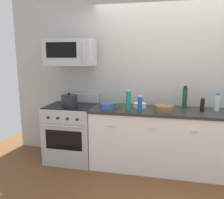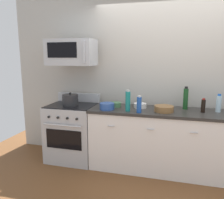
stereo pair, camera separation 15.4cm
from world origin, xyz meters
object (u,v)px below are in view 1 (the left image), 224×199
object	(u,v)px
range_oven	(72,132)
bottle_soda_blue	(140,104)
microwave	(70,52)
bottle_water_clear	(217,103)
bowl_blue_mixing	(107,106)
bottle_soy_sauce_dark	(202,105)
stockpot	(69,100)
bottle_wine_green	(185,98)
bottle_sparkling_teal	(128,101)
bowl_green_glaze	(115,104)
bowl_white_ceramic	(140,105)
bowl_wooden_salad	(164,108)

from	to	relation	value
range_oven	bottle_soda_blue	distance (m)	1.28
microwave	bottle_water_clear	xyz separation A→B (m)	(2.19, 0.05, -0.71)
range_oven	bowl_blue_mixing	bearing A→B (deg)	-13.73
range_oven	bottle_soda_blue	bearing A→B (deg)	-11.63
bottle_soy_sauce_dark	stockpot	bearing A→B (deg)	-177.85
bottle_soda_blue	bottle_water_clear	distance (m)	1.12
bottle_wine_green	bottle_sparkling_teal	world-z (taller)	bottle_wine_green
bottle_soy_sauce_dark	stockpot	distance (m)	1.98
microwave	bowl_green_glaze	bearing A→B (deg)	0.77
microwave	bottle_soda_blue	bearing A→B (deg)	-13.81
range_oven	stockpot	bearing A→B (deg)	-90.00
range_oven	bottle_soda_blue	world-z (taller)	bottle_soda_blue
bottle_soda_blue	bowl_white_ceramic	size ratio (longest dim) A/B	1.27
bottle_soda_blue	bottle_soy_sauce_dark	distance (m)	0.90
bottle_soy_sauce_dark	bowl_blue_mixing	size ratio (longest dim) A/B	0.92
bottle_soy_sauce_dark	stockpot	xyz separation A→B (m)	(-1.98, -0.07, -0.00)
microwave	bowl_blue_mixing	distance (m)	1.03
bottle_sparkling_teal	bowl_blue_mixing	size ratio (longest dim) A/B	1.44
bottle_water_clear	bowl_wooden_salad	size ratio (longest dim) A/B	0.93
bowl_white_ceramic	microwave	bearing A→B (deg)	-178.15
bottle_soy_sauce_dark	bowl_wooden_salad	xyz separation A→B (m)	(-0.53, -0.10, -0.05)
microwave	bowl_blue_mixing	world-z (taller)	microwave
bottle_soy_sauce_dark	bottle_wine_green	distance (m)	0.28
bottle_wine_green	bowl_white_ceramic	size ratio (longest dim) A/B	1.78
microwave	bottle_wine_green	bearing A→B (deg)	3.75
bottle_water_clear	bottle_wine_green	distance (m)	0.45
range_oven	bowl_white_ceramic	size ratio (longest dim) A/B	5.63
microwave	bottle_wine_green	distance (m)	1.88
bottle_water_clear	bowl_blue_mixing	size ratio (longest dim) A/B	1.19
microwave	bowl_white_ceramic	bearing A→B (deg)	1.85
bottle_sparkling_teal	bottle_wine_green	bearing A→B (deg)	23.27
microwave	bottle_water_clear	distance (m)	2.30
bottle_soda_blue	bottle_sparkling_teal	bearing A→B (deg)	164.10
bottle_water_clear	bowl_blue_mixing	world-z (taller)	bottle_water_clear
bottle_sparkling_teal	stockpot	world-z (taller)	bottle_sparkling_teal
microwave	stockpot	world-z (taller)	microwave
range_oven	stockpot	size ratio (longest dim) A/B	4.22
bottle_wine_green	microwave	bearing A→B (deg)	-176.25
bottle_soda_blue	bowl_wooden_salad	xyz separation A→B (m)	(0.33, 0.15, -0.07)
bottle_soy_sauce_dark	bottle_water_clear	bearing A→B (deg)	20.02
bottle_sparkling_teal	range_oven	bearing A→B (deg)	169.14
bowl_blue_mixing	bowl_white_ceramic	xyz separation A→B (m)	(0.46, 0.24, -0.01)
bowl_wooden_salad	bowl_green_glaze	world-z (taller)	bowl_wooden_salad
range_oven	bottle_sparkling_teal	size ratio (longest dim) A/B	3.46
bowl_white_ceramic	bottle_water_clear	bearing A→B (deg)	0.91
bottle_wine_green	bowl_green_glaze	xyz separation A→B (m)	(-1.04, -0.10, -0.12)
bowl_white_ceramic	bowl_green_glaze	world-z (taller)	same
range_oven	bottle_soy_sauce_dark	size ratio (longest dim) A/B	5.41
range_oven	bottle_wine_green	xyz separation A→B (m)	(1.75, 0.16, 0.61)
bottle_wine_green	bowl_green_glaze	distance (m)	1.05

